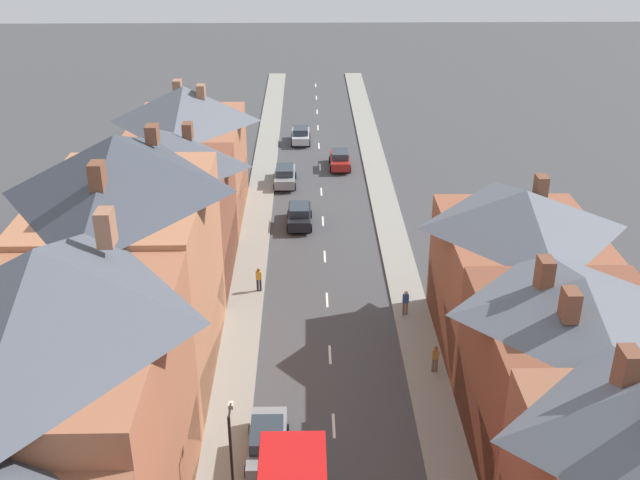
{
  "coord_description": "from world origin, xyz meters",
  "views": [
    {
      "loc": [
        -1.19,
        -10.64,
        23.92
      ],
      "look_at": [
        -0.36,
        34.68,
        1.93
      ],
      "focal_mm": 42.0,
      "sensor_mm": 36.0,
      "label": 1
    }
  ],
  "objects_px": {
    "car_near_blue": "(267,442)",
    "car_mid_black": "(299,215)",
    "car_parked_right_a": "(285,175)",
    "pedestrian_mid_left": "(435,357)",
    "car_parked_left_a": "(340,159)",
    "street_lamp": "(232,460)",
    "pedestrian_mid_right": "(406,302)",
    "car_near_silver": "(301,135)",
    "pedestrian_far_left": "(259,278)"
  },
  "relations": [
    {
      "from": "car_near_blue",
      "to": "car_mid_black",
      "type": "bearing_deg",
      "value": 87.06
    },
    {
      "from": "car_near_blue",
      "to": "car_parked_right_a",
      "type": "distance_m",
      "value": 33.79
    },
    {
      "from": "car_mid_black",
      "to": "pedestrian_mid_left",
      "type": "height_order",
      "value": "pedestrian_mid_left"
    },
    {
      "from": "car_parked_left_a",
      "to": "car_parked_right_a",
      "type": "distance_m",
      "value": 6.36
    },
    {
      "from": "pedestrian_mid_left",
      "to": "car_mid_black",
      "type": "bearing_deg",
      "value": 110.91
    },
    {
      "from": "car_parked_right_a",
      "to": "car_mid_black",
      "type": "bearing_deg",
      "value": -81.24
    },
    {
      "from": "street_lamp",
      "to": "car_mid_black",
      "type": "bearing_deg",
      "value": 85.19
    },
    {
      "from": "pedestrian_mid_right",
      "to": "car_mid_black",
      "type": "bearing_deg",
      "value": 115.83
    },
    {
      "from": "pedestrian_mid_left",
      "to": "car_parked_right_a",
      "type": "bearing_deg",
      "value": 107.35
    },
    {
      "from": "car_near_blue",
      "to": "car_near_silver",
      "type": "relative_size",
      "value": 1.12
    },
    {
      "from": "car_parked_left_a",
      "to": "pedestrian_mid_right",
      "type": "relative_size",
      "value": 2.58
    },
    {
      "from": "pedestrian_mid_right",
      "to": "pedestrian_far_left",
      "type": "bearing_deg",
      "value": 161.15
    },
    {
      "from": "car_near_blue",
      "to": "pedestrian_mid_left",
      "type": "distance_m",
      "value": 10.62
    },
    {
      "from": "pedestrian_mid_left",
      "to": "car_near_blue",
      "type": "bearing_deg",
      "value": -144.3
    },
    {
      "from": "car_parked_left_a",
      "to": "pedestrian_mid_left",
      "type": "distance_m",
      "value": 31.87
    },
    {
      "from": "pedestrian_mid_left",
      "to": "pedestrian_mid_right",
      "type": "bearing_deg",
      "value": 98.47
    },
    {
      "from": "street_lamp",
      "to": "pedestrian_mid_left",
      "type": "bearing_deg",
      "value": 45.61
    },
    {
      "from": "car_parked_left_a",
      "to": "car_mid_black",
      "type": "xyz_separation_m",
      "value": [
        -3.6,
        -12.49,
        0.01
      ]
    },
    {
      "from": "pedestrian_mid_left",
      "to": "street_lamp",
      "type": "distance_m",
      "value": 14.14
    },
    {
      "from": "car_parked_right_a",
      "to": "pedestrian_mid_right",
      "type": "height_order",
      "value": "pedestrian_mid_right"
    },
    {
      "from": "car_near_blue",
      "to": "car_parked_right_a",
      "type": "relative_size",
      "value": 0.98
    },
    {
      "from": "car_parked_right_a",
      "to": "pedestrian_mid_right",
      "type": "relative_size",
      "value": 2.73
    },
    {
      "from": "car_parked_left_a",
      "to": "pedestrian_mid_left",
      "type": "relative_size",
      "value": 2.58
    },
    {
      "from": "car_parked_right_a",
      "to": "street_lamp",
      "type": "distance_m",
      "value": 37.67
    },
    {
      "from": "car_mid_black",
      "to": "pedestrian_mid_left",
      "type": "relative_size",
      "value": 2.6
    },
    {
      "from": "car_mid_black",
      "to": "pedestrian_mid_right",
      "type": "xyz_separation_m",
      "value": [
        6.45,
        -13.33,
        0.19
      ]
    },
    {
      "from": "car_near_silver",
      "to": "pedestrian_far_left",
      "type": "relative_size",
      "value": 2.38
    },
    {
      "from": "car_near_blue",
      "to": "pedestrian_far_left",
      "type": "xyz_separation_m",
      "value": [
        -1.21,
        15.08,
        0.19
      ]
    },
    {
      "from": "car_near_blue",
      "to": "car_parked_left_a",
      "type": "xyz_separation_m",
      "value": [
        4.9,
        37.84,
        -0.01
      ]
    },
    {
      "from": "pedestrian_mid_left",
      "to": "car_parked_left_a",
      "type": "bearing_deg",
      "value": 96.71
    },
    {
      "from": "car_near_silver",
      "to": "car_parked_right_a",
      "type": "height_order",
      "value": "car_parked_right_a"
    },
    {
      "from": "car_parked_left_a",
      "to": "car_mid_black",
      "type": "distance_m",
      "value": 13.0
    },
    {
      "from": "car_near_blue",
      "to": "car_parked_right_a",
      "type": "bearing_deg",
      "value": 90.0
    },
    {
      "from": "car_near_blue",
      "to": "pedestrian_mid_right",
      "type": "distance_m",
      "value": 14.3
    },
    {
      "from": "pedestrian_far_left",
      "to": "car_near_blue",
      "type": "bearing_deg",
      "value": -85.4
    },
    {
      "from": "car_parked_left_a",
      "to": "car_parked_right_a",
      "type": "bearing_deg",
      "value": -140.42
    },
    {
      "from": "street_lamp",
      "to": "pedestrian_mid_right",
      "type": "bearing_deg",
      "value": 60.61
    },
    {
      "from": "pedestrian_mid_left",
      "to": "car_near_silver",
      "type": "bearing_deg",
      "value": 100.67
    },
    {
      "from": "pedestrian_mid_right",
      "to": "street_lamp",
      "type": "xyz_separation_m",
      "value": [
        -8.9,
        -15.8,
        2.21
      ]
    },
    {
      "from": "car_near_silver",
      "to": "pedestrian_mid_left",
      "type": "bearing_deg",
      "value": -79.33
    },
    {
      "from": "car_mid_black",
      "to": "street_lamp",
      "type": "distance_m",
      "value": 29.34
    },
    {
      "from": "car_parked_left_a",
      "to": "car_parked_right_a",
      "type": "xyz_separation_m",
      "value": [
        -4.9,
        -4.05,
        0.01
      ]
    },
    {
      "from": "car_parked_left_a",
      "to": "pedestrian_far_left",
      "type": "relative_size",
      "value": 2.58
    },
    {
      "from": "car_near_blue",
      "to": "street_lamp",
      "type": "bearing_deg",
      "value": -106.89
    },
    {
      "from": "car_parked_right_a",
      "to": "pedestrian_far_left",
      "type": "height_order",
      "value": "pedestrian_far_left"
    },
    {
      "from": "car_parked_left_a",
      "to": "pedestrian_far_left",
      "type": "xyz_separation_m",
      "value": [
        -6.11,
        -22.77,
        0.2
      ]
    },
    {
      "from": "car_parked_left_a",
      "to": "pedestrian_mid_right",
      "type": "distance_m",
      "value": 25.98
    },
    {
      "from": "car_parked_left_a",
      "to": "street_lamp",
      "type": "xyz_separation_m",
      "value": [
        -6.05,
        -41.63,
        2.41
      ]
    },
    {
      "from": "car_parked_right_a",
      "to": "pedestrian_far_left",
      "type": "xyz_separation_m",
      "value": [
        -1.21,
        -18.71,
        0.19
      ]
    },
    {
      "from": "street_lamp",
      "to": "car_near_silver",
      "type": "bearing_deg",
      "value": 87.13
    }
  ]
}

